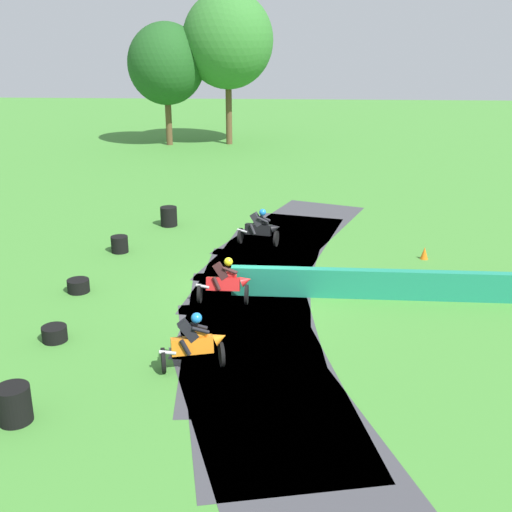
% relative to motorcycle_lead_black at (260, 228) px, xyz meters
% --- Properties ---
extents(ground_plane, '(120.00, 120.00, 0.00)m').
position_rel_motorcycle_lead_black_xyz_m(ground_plane, '(0.02, -4.89, -0.66)').
color(ground_plane, '#428433').
extents(track_asphalt, '(6.65, 23.51, 0.01)m').
position_rel_motorcycle_lead_black_xyz_m(track_asphalt, '(0.57, -4.89, -0.66)').
color(track_asphalt, '#3D3D42').
rests_on(track_asphalt, ground).
extents(safety_barrier, '(12.29, 0.48, 0.90)m').
position_rel_motorcycle_lead_black_xyz_m(safety_barrier, '(5.51, -4.97, -0.21)').
color(safety_barrier, '#1E8466').
rests_on(safety_barrier, ground).
extents(motorcycle_lead_black, '(1.71, 0.96, 1.42)m').
position_rel_motorcycle_lead_black_xyz_m(motorcycle_lead_black, '(0.00, 0.00, 0.00)').
color(motorcycle_lead_black, black).
rests_on(motorcycle_lead_black, ground).
extents(motorcycle_chase_red, '(1.68, 0.86, 1.42)m').
position_rel_motorcycle_lead_black_xyz_m(motorcycle_chase_red, '(-0.75, -5.48, -0.03)').
color(motorcycle_chase_red, black).
rests_on(motorcycle_chase_red, ground).
extents(motorcycle_trailing_orange, '(1.68, 1.06, 1.43)m').
position_rel_motorcycle_lead_black_xyz_m(motorcycle_trailing_orange, '(-1.07, -9.48, -0.00)').
color(motorcycle_trailing_orange, black).
rests_on(motorcycle_trailing_orange, ground).
extents(tire_stack_near, '(0.69, 0.69, 0.80)m').
position_rel_motorcycle_lead_black_xyz_m(tire_stack_near, '(-3.93, 2.28, -0.26)').
color(tire_stack_near, black).
rests_on(tire_stack_near, ground).
extents(tire_stack_mid_a, '(0.62, 0.62, 0.60)m').
position_rel_motorcycle_lead_black_xyz_m(tire_stack_mid_a, '(-5.11, -1.18, -0.36)').
color(tire_stack_mid_a, black).
rests_on(tire_stack_mid_a, ground).
extents(tire_stack_mid_b, '(0.68, 0.68, 0.40)m').
position_rel_motorcycle_lead_black_xyz_m(tire_stack_mid_b, '(-5.41, -5.00, -0.46)').
color(tire_stack_mid_b, black).
rests_on(tire_stack_mid_b, ground).
extents(tire_stack_far, '(0.65, 0.65, 0.40)m').
position_rel_motorcycle_lead_black_xyz_m(tire_stack_far, '(-4.97, -8.31, -0.46)').
color(tire_stack_far, black).
rests_on(tire_stack_far, ground).
extents(tire_stack_extra_a, '(0.71, 0.71, 0.80)m').
position_rel_motorcycle_lead_black_xyz_m(tire_stack_extra_a, '(-4.48, -11.96, -0.26)').
color(tire_stack_extra_a, black).
rests_on(tire_stack_extra_a, ground).
extents(traffic_cone, '(0.28, 0.28, 0.44)m').
position_rel_motorcycle_lead_black_xyz_m(traffic_cone, '(5.92, -1.29, -0.44)').
color(traffic_cone, orange).
rests_on(traffic_cone, ground).
extents(tree_far_left, '(5.28, 5.28, 8.33)m').
position_rel_motorcycle_lead_black_xyz_m(tree_far_left, '(-7.65, 22.26, 4.88)').
color(tree_far_left, brown).
rests_on(tree_far_left, ground).
extents(tree_far_right, '(6.23, 6.23, 10.36)m').
position_rel_motorcycle_lead_black_xyz_m(tree_far_right, '(-3.43, 22.86, 6.41)').
color(tree_far_right, brown).
rests_on(tree_far_right, ground).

